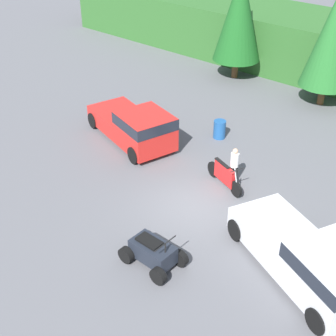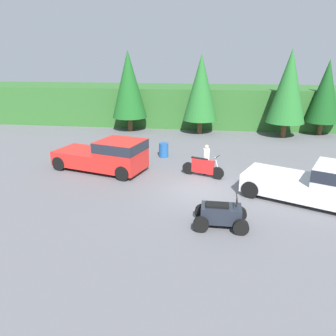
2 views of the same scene
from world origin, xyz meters
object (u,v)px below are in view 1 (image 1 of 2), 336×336
pickup_truck_second (312,260)px  rider_person (234,165)px  dirt_bike (224,175)px  pickup_truck_red (136,125)px  steel_barrel (220,129)px  quad_atv (153,252)px

pickup_truck_second → rider_person: (-4.87, 3.04, -0.06)m
pickup_truck_second → dirt_bike: size_ratio=2.58×
pickup_truck_red → rider_person: size_ratio=3.35×
dirt_bike → steel_barrel: (-2.52, 3.19, -0.06)m
dirt_bike → rider_person: size_ratio=1.35×
pickup_truck_red → rider_person: pickup_truck_red is taller
quad_atv → rider_person: size_ratio=1.23×
pickup_truck_second → rider_person: pickup_truck_second is taller
pickup_truck_second → steel_barrel: (-7.55, 5.81, -0.50)m
pickup_truck_red → quad_atv: bearing=-26.5°
rider_person → steel_barrel: (-2.67, 2.77, -0.44)m
quad_atv → dirt_bike: bearing=99.7°
pickup_truck_red → quad_atv: 8.02m
dirt_bike → rider_person: (0.15, 0.42, 0.38)m
pickup_truck_second → steel_barrel: 9.54m
steel_barrel → pickup_truck_red: bearing=-131.1°
rider_person → quad_atv: bearing=-51.8°
quad_atv → rider_person: bearing=97.5°
pickup_truck_red → quad_atv: size_ratio=2.71×
quad_atv → rider_person: rider_person is taller
quad_atv → steel_barrel: (-3.35, 8.35, -0.02)m
pickup_truck_second → rider_person: 5.74m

